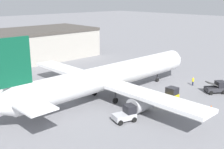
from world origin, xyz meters
The scene contains 8 objects.
ground_plane centered at (0.00, 0.00, 0.00)m, with size 400.00×400.00×0.00m, color slate.
airplane centered at (-0.97, -0.01, 3.50)m, with size 41.07×36.05×11.41m.
ground_crew_worker centered at (15.03, -5.88, 0.87)m, with size 0.36×0.36×1.62m.
baggage_tug centered at (5.09, -7.74, 1.00)m, with size 3.45×2.08×2.16m.
belt_loader_truck centered at (14.40, -10.81, 0.97)m, with size 3.74×3.43×2.02m.
pushback_tug centered at (-5.00, -8.01, 0.97)m, with size 3.31×2.67×2.12m.
safety_cone_near centered at (3.09, -12.32, 0.28)m, with size 0.36×0.36×0.55m.
safety_cone_far centered at (7.19, -13.69, 0.28)m, with size 0.36×0.36×0.55m.
Camera 1 is at (-29.84, -31.69, 16.00)m, focal length 45.00 mm.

